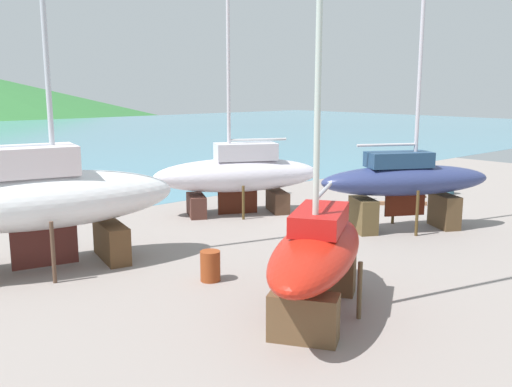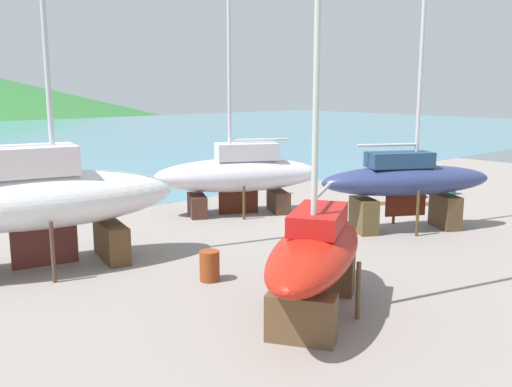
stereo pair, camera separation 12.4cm
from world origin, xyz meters
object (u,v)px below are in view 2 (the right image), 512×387
(sailboat_small_center, at_px, (406,182))
(barrel_ochre, at_px, (450,187))
(worker, at_px, (274,178))
(barrel_tipped_right, at_px, (414,179))
(sailboat_large_starboard, at_px, (40,199))
(barrel_by_slipway, at_px, (210,266))
(barrel_rust_far, at_px, (431,174))
(sailboat_far_slipway, at_px, (239,174))
(sailboat_mid_port, at_px, (316,252))

(sailboat_small_center, height_order, barrel_ochre, sailboat_small_center)
(worker, bearing_deg, barrel_tipped_right, 47.62)
(sailboat_large_starboard, relative_size, barrel_by_slipway, 15.71)
(barrel_rust_far, bearing_deg, sailboat_small_center, -152.82)
(sailboat_far_slipway, relative_size, barrel_by_slipway, 14.23)
(sailboat_far_slipway, height_order, sailboat_small_center, sailboat_far_slipway)
(sailboat_large_starboard, xyz_separation_m, barrel_tipped_right, (23.05, 1.41, -1.98))
(sailboat_far_slipway, distance_m, barrel_tipped_right, 13.37)
(barrel_ochre, bearing_deg, worker, 139.14)
(worker, xyz_separation_m, barrel_ochre, (7.21, -6.24, -0.51))
(sailboat_mid_port, bearing_deg, sailboat_far_slipway, -152.52)
(sailboat_small_center, relative_size, barrel_tipped_right, 13.01)
(barrel_tipped_right, bearing_deg, worker, 161.72)
(barrel_rust_far, relative_size, barrel_ochre, 0.98)
(barrel_by_slipway, distance_m, barrel_tipped_right, 20.66)
(barrel_by_slipway, bearing_deg, sailboat_small_center, -1.60)
(sailboat_far_slipway, distance_m, worker, 5.07)
(sailboat_small_center, xyz_separation_m, barrel_rust_far, (11.91, 6.12, -1.57))
(sailboat_small_center, bearing_deg, sailboat_large_starboard, -170.46)
(barrel_tipped_right, bearing_deg, sailboat_large_starboard, -176.50)
(barrel_ochre, bearing_deg, sailboat_small_center, -161.60)
(worker, bearing_deg, barrel_by_slipway, -75.32)
(sailboat_mid_port, height_order, barrel_ochre, sailboat_mid_port)
(sailboat_small_center, relative_size, barrel_ochre, 14.49)
(barrel_ochre, bearing_deg, sailboat_large_starboard, 174.92)
(sailboat_large_starboard, xyz_separation_m, barrel_rust_far, (24.81, 1.38, -1.86))
(sailboat_mid_port, bearing_deg, barrel_by_slipway, -114.57)
(sailboat_far_slipway, height_order, barrel_tipped_right, sailboat_far_slipway)
(barrel_by_slipway, bearing_deg, barrel_ochre, 8.02)
(sailboat_mid_port, xyz_separation_m, barrel_tipped_right, (19.31, 9.67, -1.38))
(worker, bearing_deg, sailboat_large_starboard, -97.12)
(sailboat_large_starboard, distance_m, barrel_rust_far, 24.92)
(barrel_rust_far, bearing_deg, barrel_by_slipway, -164.83)
(sailboat_small_center, distance_m, barrel_ochre, 9.10)
(sailboat_far_slipway, relative_size, sailboat_large_starboard, 0.91)
(sailboat_large_starboard, xyz_separation_m, barrel_by_slipway, (3.24, -4.46, -1.79))
(sailboat_mid_port, relative_size, sailboat_large_starboard, 0.82)
(sailboat_large_starboard, distance_m, barrel_ochre, 21.57)
(barrel_rust_far, relative_size, barrel_tipped_right, 0.88)
(sailboat_far_slipway, distance_m, barrel_by_slipway, 9.31)
(sailboat_small_center, height_order, barrel_rust_far, sailboat_small_center)
(sailboat_far_slipway, bearing_deg, barrel_tipped_right, -154.64)
(barrel_rust_far, bearing_deg, sailboat_large_starboard, -176.81)
(sailboat_mid_port, height_order, sailboat_large_starboard, sailboat_large_starboard)
(sailboat_far_slipway, xyz_separation_m, sailboat_large_starboard, (-9.79, -2.01, 0.42))
(sailboat_small_center, height_order, barrel_tipped_right, sailboat_small_center)
(worker, height_order, barrel_tipped_right, worker)
(sailboat_far_slipway, xyz_separation_m, barrel_ochre, (11.62, -3.92, -1.44))
(barrel_rust_far, distance_m, barrel_by_slipway, 22.35)
(sailboat_small_center, distance_m, sailboat_large_starboard, 13.74)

